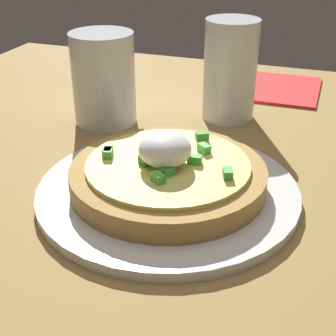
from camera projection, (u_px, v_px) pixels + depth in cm
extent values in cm
cube|color=olive|center=(233.00, 182.00, 52.05)|extent=(102.92, 78.69, 3.26)
cylinder|color=silver|center=(168.00, 191.00, 46.43)|extent=(25.09, 25.09, 1.00)
cylinder|color=#AC8546|center=(168.00, 177.00, 45.68)|extent=(18.61, 18.61, 2.13)
cylinder|color=#E1D46A|center=(168.00, 165.00, 45.07)|extent=(15.48, 15.48, 0.44)
ellipsoid|color=white|center=(165.00, 149.00, 43.96)|extent=(4.89, 4.89, 3.10)
cube|color=#51BA41|center=(173.00, 153.00, 45.77)|extent=(1.50, 1.27, 0.80)
cube|color=green|center=(166.00, 166.00, 43.57)|extent=(1.43, 1.08, 0.80)
cube|color=#53BA41|center=(158.00, 178.00, 41.66)|extent=(1.50, 1.40, 0.80)
cube|color=#4EB74B|center=(108.00, 152.00, 46.11)|extent=(1.01, 1.40, 0.80)
cube|color=#459639|center=(145.00, 160.00, 44.51)|extent=(1.50, 1.43, 0.80)
cube|color=green|center=(195.00, 159.00, 44.66)|extent=(1.34, 0.89, 0.80)
cube|color=green|center=(167.00, 171.00, 42.66)|extent=(1.32, 1.51, 0.80)
cube|color=green|center=(228.00, 173.00, 42.34)|extent=(1.18, 1.47, 0.80)
cube|color=#338C2E|center=(202.00, 136.00, 49.20)|extent=(1.51, 1.32, 0.80)
cube|color=#54AF3F|center=(108.00, 153.00, 45.85)|extent=(1.15, 1.46, 0.80)
cube|color=green|center=(204.00, 148.00, 46.72)|extent=(1.50, 1.40, 0.80)
cylinder|color=silver|center=(104.00, 79.00, 60.05)|extent=(7.90, 7.90, 11.42)
cylinder|color=orange|center=(105.00, 99.00, 61.35)|extent=(6.95, 6.95, 5.18)
cylinder|color=silver|center=(230.00, 70.00, 61.02)|extent=(6.77, 6.77, 12.70)
cylinder|color=#B25D1D|center=(229.00, 82.00, 61.76)|extent=(5.96, 5.96, 8.82)
cube|color=red|center=(273.00, 88.00, 73.65)|extent=(13.92, 13.92, 0.40)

